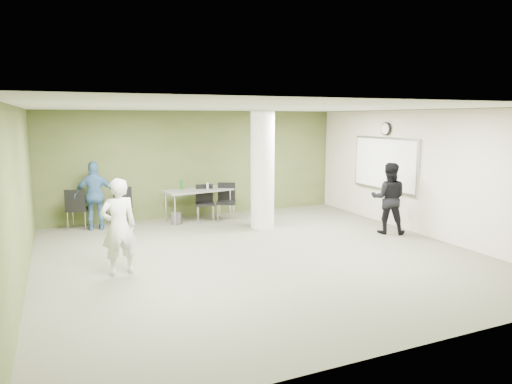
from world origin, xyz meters
name	(u,v)px	position (x,y,z in m)	size (l,w,h in m)	color
floor	(258,255)	(0.00, 0.00, 0.00)	(8.00, 8.00, 0.00)	#5B5B48
ceiling	(258,107)	(0.00, 0.00, 2.80)	(8.00, 8.00, 0.00)	white
wall_back	(198,164)	(0.00, 4.00, 1.40)	(8.00, 0.02, 2.80)	#455528
wall_left	(19,198)	(-4.00, 0.00, 1.40)	(0.02, 8.00, 2.80)	#455528
wall_right_cream	(422,173)	(4.00, 0.00, 1.40)	(0.02, 8.00, 2.80)	beige
column	(263,170)	(1.00, 2.00, 1.40)	(0.56, 0.56, 2.80)	silver
whiteboard	(384,164)	(3.92, 1.20, 1.50)	(0.05, 2.30, 1.30)	silver
wall_clock	(386,129)	(3.92, 1.20, 2.35)	(0.06, 0.32, 0.32)	black
folding_table	(198,191)	(-0.19, 3.36, 0.76)	(1.80, 1.00, 1.06)	gray
wastebasket	(176,219)	(-0.82, 3.17, 0.15)	(0.25, 0.25, 0.29)	#4C4C4C
chair_back_left	(77,206)	(-3.07, 3.56, 0.57)	(0.61, 0.61, 0.97)	black
chair_back_right	(121,203)	(-2.09, 3.57, 0.56)	(0.61, 0.61, 0.96)	black
chair_table_left	(205,200)	(-0.04, 3.27, 0.54)	(0.55, 0.55, 0.93)	black
chair_table_right	(226,198)	(0.50, 3.16, 0.56)	(0.63, 0.63, 0.96)	black
woman_white	(119,227)	(-2.56, -0.05, 0.82)	(0.60, 0.39, 1.63)	silver
man_black	(389,198)	(3.40, 0.36, 0.81)	(0.79, 0.61, 1.62)	black
man_blue	(95,196)	(-2.67, 3.40, 0.81)	(0.95, 0.39, 1.62)	#3B6592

